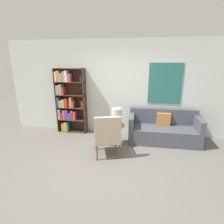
{
  "coord_description": "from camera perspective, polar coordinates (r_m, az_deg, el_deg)",
  "views": [
    {
      "loc": [
        0.75,
        -2.98,
        2.1
      ],
      "look_at": [
        0.09,
        1.09,
        0.9
      ],
      "focal_mm": 28.0,
      "sensor_mm": 36.0,
      "label": 1
    }
  ],
  "objects": [
    {
      "name": "table_lamp",
      "position": [
        4.32,
        1.55,
        -1.21
      ],
      "size": [
        0.26,
        0.26,
        0.43
      ],
      "color": "#C65128",
      "rests_on": "side_table"
    },
    {
      "name": "armchair",
      "position": [
        3.88,
        -1.5,
        -7.21
      ],
      "size": [
        0.71,
        0.71,
        0.99
      ],
      "color": "brown",
      "rests_on": "ground_plane"
    },
    {
      "name": "couch",
      "position": [
        4.97,
        16.35,
        -5.51
      ],
      "size": [
        1.82,
        0.81,
        0.85
      ],
      "color": "#474C56",
      "rests_on": "ground_plane"
    },
    {
      "name": "ground_plane",
      "position": [
        3.73,
        -4.25,
        -18.16
      ],
      "size": [
        14.0,
        14.0,
        0.0
      ],
      "primitive_type": "plane",
      "color": "#66605B"
    },
    {
      "name": "bookshelf",
      "position": [
        5.39,
        -14.19,
        3.58
      ],
      "size": [
        0.88,
        0.3,
        1.91
      ],
      "color": "#422B1E",
      "rests_on": "ground_plane"
    },
    {
      "name": "side_table",
      "position": [
        4.43,
        1.03,
        -5.1
      ],
      "size": [
        0.47,
        0.47,
        0.56
      ],
      "color": "brown",
      "rests_on": "ground_plane"
    },
    {
      "name": "wall_back",
      "position": [
        5.12,
        1.03,
        7.82
      ],
      "size": [
        6.4,
        0.08,
        2.7
      ],
      "color": "silver",
      "rests_on": "ground_plane"
    }
  ]
}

